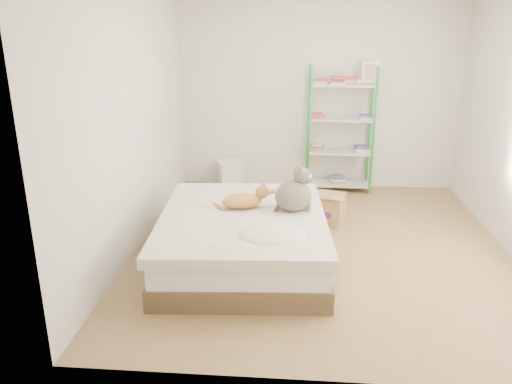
# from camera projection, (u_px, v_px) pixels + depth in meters

# --- Properties ---
(room) EXTENTS (3.81, 4.21, 2.61)m
(room) POSITION_uv_depth(u_px,v_px,m) (327.00, 123.00, 4.81)
(room) COLOR #967951
(room) RESTS_ON ground
(bed) EXTENTS (1.67, 2.03, 0.49)m
(bed) POSITION_uv_depth(u_px,v_px,m) (243.00, 238.00, 4.80)
(bed) COLOR brown
(bed) RESTS_ON ground
(orange_cat) EXTENTS (0.51, 0.35, 0.19)m
(orange_cat) POSITION_uv_depth(u_px,v_px,m) (242.00, 199.00, 4.86)
(orange_cat) COLOR #C3843A
(orange_cat) RESTS_ON bed
(grey_cat) EXTENTS (0.47, 0.43, 0.44)m
(grey_cat) POSITION_uv_depth(u_px,v_px,m) (294.00, 189.00, 4.75)
(grey_cat) COLOR brown
(grey_cat) RESTS_ON bed
(shelf_unit) EXTENTS (0.90, 0.36, 1.74)m
(shelf_unit) POSITION_uv_depth(u_px,v_px,m) (341.00, 125.00, 6.68)
(shelf_unit) COLOR green
(shelf_unit) RESTS_ON ground
(cardboard_box) EXTENTS (0.56, 0.57, 0.38)m
(cardboard_box) POSITION_uv_depth(u_px,v_px,m) (323.00, 208.00, 5.82)
(cardboard_box) COLOR #9C7E4F
(cardboard_box) RESTS_ON ground
(white_bin) EXTENTS (0.43, 0.40, 0.39)m
(white_bin) POSITION_uv_depth(u_px,v_px,m) (230.00, 175.00, 7.00)
(white_bin) COLOR silver
(white_bin) RESTS_ON ground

